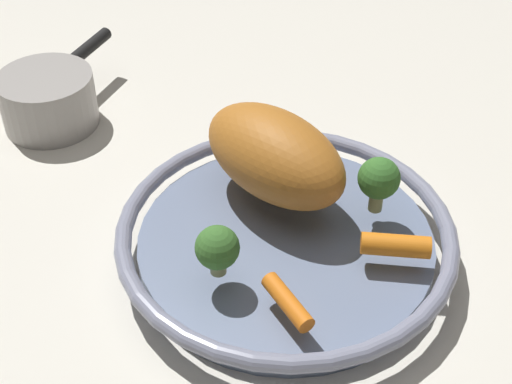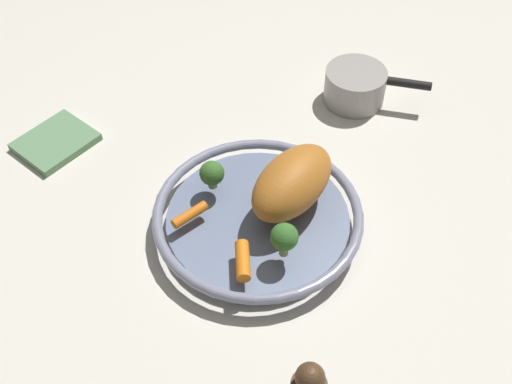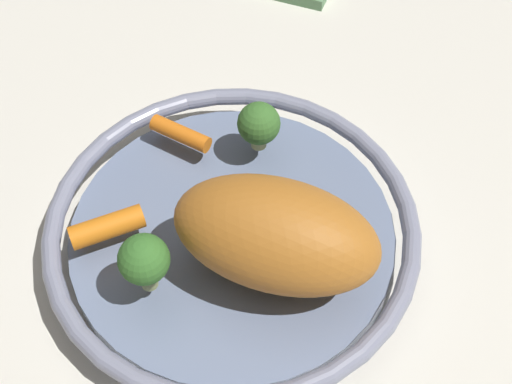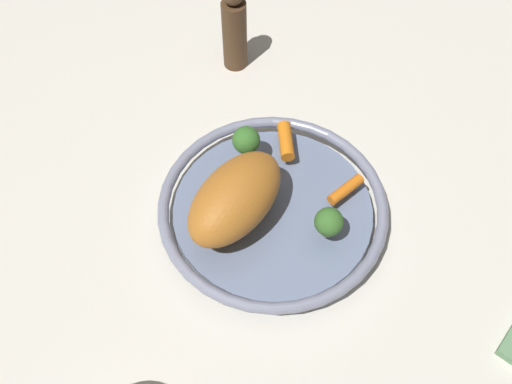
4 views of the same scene
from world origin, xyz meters
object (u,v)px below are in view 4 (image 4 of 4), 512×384
Objects in this scene: roast_chicken_piece at (235,198)px; broccoli_floret_small at (328,223)px; pepper_mill at (234,30)px; broccoli_floret_mid at (246,141)px; baby_carrot_right at (346,189)px; baby_carrot_center at (286,141)px; serving_bowl at (273,210)px.

roast_chicken_piece is 3.34× the size of broccoli_floret_small.
broccoli_floret_mid is at bearing -140.33° from pepper_mill.
broccoli_floret_small reaches higher than baby_carrot_right.
broccoli_floret_mid is (-0.03, 0.15, 0.03)m from baby_carrot_right.
pepper_mill is (0.14, 0.19, 0.02)m from baby_carrot_center.
pepper_mill is at bearing 53.76° from broccoli_floret_small.
pepper_mill is (0.16, 0.31, 0.02)m from baby_carrot_right.
serving_bowl is 2.02× the size of pepper_mill.
baby_carrot_center reaches higher than baby_carrot_right.
roast_chicken_piece is 0.16m from baby_carrot_right.
broccoli_floret_small is at bearing -91.42° from serving_bowl.
serving_bowl is 0.11m from broccoli_floret_mid.
broccoli_floret_mid reaches higher than serving_bowl.
broccoli_floret_small reaches higher than serving_bowl.
serving_bowl is at bearing 88.58° from broccoli_floret_small.
baby_carrot_right is (0.07, -0.08, 0.03)m from serving_bowl.
broccoli_floret_mid reaches higher than broccoli_floret_small.
serving_bowl is at bearing -120.46° from broccoli_floret_mid.
baby_carrot_right is 1.20× the size of broccoli_floret_small.
serving_bowl is 0.08m from roast_chicken_piece.
broccoli_floret_mid is at bearing 73.87° from broccoli_floret_small.
broccoli_floret_small is at bearing -126.24° from pepper_mill.
baby_carrot_center is (0.14, 0.01, -0.03)m from roast_chicken_piece.
baby_carrot_right is at bearing -101.72° from baby_carrot_center.
baby_carrot_center is 0.16m from broccoli_floret_small.
baby_carrot_right is (0.12, -0.11, -0.03)m from roast_chicken_piece.
baby_carrot_center is at bearing 4.16° from roast_chicken_piece.
serving_bowl is 1.98× the size of roast_chicken_piece.
baby_carrot_center reaches higher than serving_bowl.
roast_chicken_piece is 2.77× the size of baby_carrot_right.
baby_carrot_center is at bearing -35.60° from broccoli_floret_mid.
broccoli_floret_small is (0.04, -0.12, -0.01)m from roast_chicken_piece.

